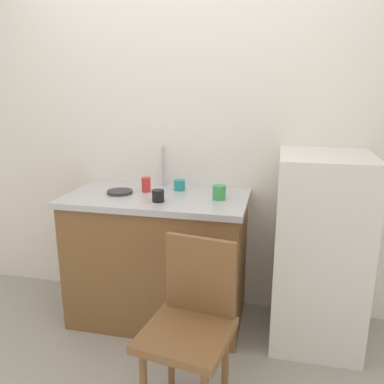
{
  "coord_description": "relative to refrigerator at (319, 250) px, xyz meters",
  "views": [
    {
      "loc": [
        0.65,
        -1.73,
        1.59
      ],
      "look_at": [
        0.12,
        0.6,
        0.95
      ],
      "focal_mm": 36.67,
      "sensor_mm": 36.0,
      "label": 1
    }
  ],
  "objects": [
    {
      "name": "ground_plane",
      "position": [
        -0.92,
        -0.65,
        -0.6
      ],
      "size": [
        8.0,
        8.0,
        0.0
      ],
      "primitive_type": "plane",
      "color": "#9E998E"
    },
    {
      "name": "back_wall",
      "position": [
        -0.92,
        0.35,
        0.7
      ],
      "size": [
        4.8,
        0.1,
        2.62
      ],
      "primitive_type": "cube",
      "color": "white",
      "rests_on": "ground_plane"
    },
    {
      "name": "cabinet_base",
      "position": [
        -1.05,
        -0.0,
        -0.18
      ],
      "size": [
        1.16,
        0.6,
        0.86
      ],
      "primitive_type": "cube",
      "color": "brown",
      "rests_on": "ground_plane"
    },
    {
      "name": "hotplate",
      "position": [
        -1.3,
        -0.02,
        0.3
      ],
      "size": [
        0.17,
        0.17,
        0.02
      ],
      "primitive_type": "cylinder",
      "color": "#2D2D2D",
      "rests_on": "countertop"
    },
    {
      "name": "countertop",
      "position": [
        -1.05,
        -0.0,
        0.27
      ],
      "size": [
        1.2,
        0.64,
        0.04
      ],
      "primitive_type": "cube",
      "color": "#B7B7BC",
      "rests_on": "cabinet_base"
    },
    {
      "name": "chair",
      "position": [
        -0.64,
        -0.77,
        -0.11
      ],
      "size": [
        0.46,
        0.46,
        0.89
      ],
      "rotation": [
        0.0,
        0.0,
        -0.16
      ],
      "color": "brown",
      "rests_on": "ground_plane"
    },
    {
      "name": "faucet",
      "position": [
        -1.08,
        0.25,
        0.44
      ],
      "size": [
        0.02,
        0.02,
        0.29
      ],
      "primitive_type": "cylinder",
      "color": "#B7B7BC",
      "rests_on": "countertop"
    },
    {
      "name": "cup_green",
      "position": [
        -0.63,
        -0.01,
        0.34
      ],
      "size": [
        0.08,
        0.08,
        0.09
      ],
      "primitive_type": "cylinder",
      "color": "green",
      "rests_on": "countertop"
    },
    {
      "name": "refrigerator",
      "position": [
        0.0,
        0.0,
        0.0
      ],
      "size": [
        0.54,
        0.59,
        1.21
      ],
      "primitive_type": "cube",
      "color": "silver",
      "rests_on": "ground_plane"
    },
    {
      "name": "cup_black",
      "position": [
        -1.0,
        -0.14,
        0.33
      ],
      "size": [
        0.08,
        0.08,
        0.07
      ],
      "primitive_type": "cylinder",
      "color": "black",
      "rests_on": "countertop"
    },
    {
      "name": "cup_teal",
      "position": [
        -0.93,
        0.15,
        0.33
      ],
      "size": [
        0.08,
        0.08,
        0.07
      ],
      "primitive_type": "cylinder",
      "color": "teal",
      "rests_on": "countertop"
    },
    {
      "name": "cup_red",
      "position": [
        -1.15,
        0.07,
        0.34
      ],
      "size": [
        0.06,
        0.06,
        0.1
      ],
      "primitive_type": "cylinder",
      "color": "red",
      "rests_on": "countertop"
    }
  ]
}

